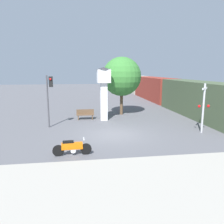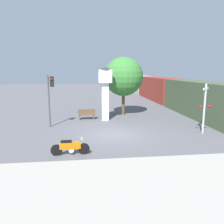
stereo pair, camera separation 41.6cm
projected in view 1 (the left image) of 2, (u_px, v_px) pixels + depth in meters
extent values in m
plane|color=#56565B|center=(113.00, 135.00, 15.34)|extent=(120.00, 120.00, 0.00)
cube|color=#9E998E|center=(143.00, 190.00, 8.10)|extent=(36.00, 6.00, 0.10)
cylinder|color=black|center=(86.00, 149.00, 11.68)|extent=(0.61, 0.12, 0.60)
cylinder|color=black|center=(58.00, 151.00, 11.44)|extent=(0.61, 0.12, 0.60)
cube|color=orange|center=(72.00, 146.00, 11.52)|extent=(1.11, 0.25, 0.36)
cube|color=black|center=(68.00, 142.00, 11.44)|extent=(0.57, 0.25, 0.10)
cylinder|color=silver|center=(73.00, 150.00, 11.57)|extent=(0.29, 0.21, 0.28)
cube|color=silver|center=(84.00, 139.00, 11.56)|extent=(0.07, 0.44, 0.04)
cube|color=white|center=(104.00, 102.00, 19.63)|extent=(0.60, 0.60, 3.39)
cube|color=white|center=(104.00, 76.00, 19.21)|extent=(1.15, 1.15, 1.15)
cylinder|color=white|center=(104.00, 76.00, 18.64)|extent=(0.92, 0.02, 0.92)
cone|color=#333338|center=(104.00, 68.00, 19.08)|extent=(1.38, 1.38, 0.20)
cube|color=#425138|center=(200.00, 99.00, 21.21)|extent=(2.80, 12.81, 3.40)
cube|color=maroon|center=(154.00, 88.00, 34.25)|extent=(2.80, 12.81, 3.40)
cube|color=#ADA393|center=(134.00, 83.00, 47.28)|extent=(2.80, 12.81, 3.40)
cylinder|color=#47474C|center=(48.00, 102.00, 17.00)|extent=(0.12, 0.12, 4.09)
cube|color=black|center=(51.00, 82.00, 16.75)|extent=(0.28, 0.24, 0.80)
sphere|color=red|center=(50.00, 79.00, 16.57)|extent=(0.16, 0.16, 0.16)
cylinder|color=#B7B7BC|center=(203.00, 108.00, 15.55)|extent=(0.14, 0.14, 3.55)
cube|color=white|center=(205.00, 88.00, 15.28)|extent=(0.82, 0.82, 0.14)
sphere|color=red|center=(199.00, 106.00, 15.42)|extent=(0.20, 0.20, 0.20)
sphere|color=red|center=(208.00, 106.00, 15.52)|extent=(0.20, 0.20, 0.20)
cylinder|color=brown|center=(121.00, 103.00, 22.27)|extent=(0.30, 0.30, 2.30)
sphere|color=#387A33|center=(122.00, 77.00, 21.77)|extent=(3.88, 3.88, 3.88)
cube|color=brown|center=(85.00, 115.00, 20.01)|extent=(1.60, 0.44, 0.08)
cube|color=brown|center=(85.00, 112.00, 20.15)|extent=(1.60, 0.06, 0.44)
cube|color=brown|center=(78.00, 118.00, 19.97)|extent=(0.08, 0.35, 0.41)
cube|color=brown|center=(92.00, 117.00, 20.15)|extent=(0.08, 0.35, 0.41)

